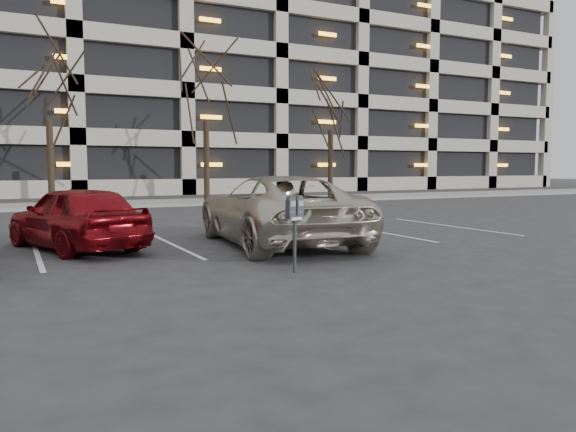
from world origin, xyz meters
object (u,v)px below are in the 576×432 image
tree_b (47,66)px  suv_silver (277,210)px  parking_meter (295,215)px  tree_d (331,88)px  tree_c (205,71)px  car_red (76,217)px

tree_b → suv_silver: size_ratio=1.44×
parking_meter → tree_b: bearing=84.7°
parking_meter → tree_d: bearing=44.3°
tree_b → tree_c: bearing=0.0°
car_red → tree_d: bearing=-155.2°
tree_d → parking_meter: 21.99m
tree_b → suv_silver: bearing=-75.8°
tree_c → suv_silver: tree_c is taller
tree_b → tree_c: size_ratio=0.95×
tree_d → tree_c: bearing=180.0°
tree_c → car_red: bearing=-118.4°
tree_b → suv_silver: tree_b is taller
tree_b → tree_d: bearing=0.0°
tree_d → car_red: tree_d is taller
tree_c → tree_d: size_ratio=1.06×
parking_meter → car_red: 5.29m
tree_d → suv_silver: (-10.24, -14.87, -5.18)m
parking_meter → suv_silver: suv_silver is taller
car_red → suv_silver: bearing=145.8°
suv_silver → tree_b: bearing=-70.2°
suv_silver → car_red: (-4.17, 1.15, -0.09)m
tree_c → suv_silver: size_ratio=1.51×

